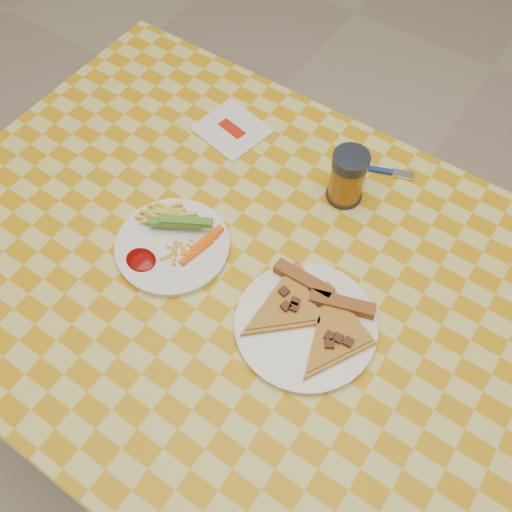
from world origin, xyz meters
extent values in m
plane|color=beige|center=(0.00, 0.00, 0.00)|extent=(8.00, 8.00, 0.00)
cylinder|color=white|center=(-0.54, 0.34, 0.35)|extent=(0.06, 0.06, 0.71)
cube|color=brown|center=(0.00, 0.00, 0.73)|extent=(1.20, 0.80, 0.04)
cylinder|color=white|center=(-0.16, -0.03, 0.76)|extent=(0.25, 0.25, 0.01)
cylinder|color=white|center=(0.12, -0.03, 0.76)|extent=(0.28, 0.28, 0.01)
cube|color=#0E5B11|center=(-0.17, 0.00, 0.79)|extent=(0.10, 0.08, 0.02)
cube|color=#FB610B|center=(-0.11, -0.01, 0.78)|extent=(0.06, 0.08, 0.02)
ellipsoid|color=#700402|center=(-0.18, -0.09, 0.77)|extent=(0.06, 0.05, 0.01)
cube|color=brown|center=(0.08, 0.03, 0.78)|extent=(0.11, 0.02, 0.02)
cube|color=brown|center=(0.15, 0.03, 0.78)|extent=(0.11, 0.06, 0.02)
cylinder|color=black|center=(0.03, 0.25, 0.76)|extent=(0.07, 0.07, 0.01)
cylinder|color=#945310|center=(0.03, 0.25, 0.80)|extent=(0.06, 0.06, 0.09)
cylinder|color=black|center=(0.03, 0.25, 0.86)|extent=(0.07, 0.07, 0.02)
cube|color=white|center=(-0.24, 0.27, 0.76)|extent=(0.15, 0.14, 0.01)
cube|color=red|center=(-0.24, 0.27, 0.76)|extent=(0.06, 0.04, 0.00)
cube|color=navy|center=(0.04, 0.34, 0.76)|extent=(0.09, 0.04, 0.01)
cube|color=white|center=(0.11, 0.36, 0.76)|extent=(0.05, 0.03, 0.00)
camera|label=1|loc=(0.28, -0.41, 1.63)|focal=40.00mm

